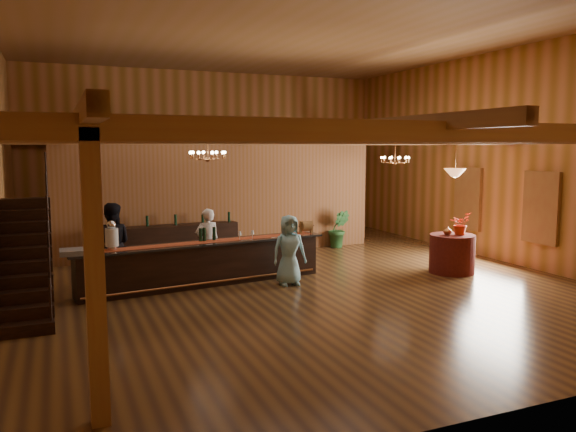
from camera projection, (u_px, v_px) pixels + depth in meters
name	position (u px, v px, depth m)	size (l,w,h in m)	color
floor	(288.00, 278.00, 12.88)	(14.00, 14.00, 0.00)	brown
ceiling	(288.00, 32.00, 12.21)	(14.00, 14.00, 0.00)	#91643E
wall_back	(208.00, 154.00, 18.96)	(12.00, 0.10, 5.50)	#BE7A49
wall_front	(533.00, 170.00, 6.13)	(12.00, 0.10, 5.50)	#BE7A49
wall_right	(497.00, 157.00, 14.83)	(0.10, 14.00, 5.50)	#BE7A49
beam_grid	(279.00, 137.00, 12.95)	(11.90, 13.90, 0.39)	olive
support_posts	(297.00, 212.00, 12.23)	(9.20, 10.20, 3.20)	olive
partition_wall	(223.00, 199.00, 15.71)	(9.00, 0.18, 3.10)	brown
window_right_front	(541.00, 208.00, 13.50)	(0.12, 1.05, 1.75)	white
window_right_back	(468.00, 199.00, 15.88)	(0.12, 1.05, 1.75)	white
staircase	(22.00, 260.00, 10.00)	(1.00, 2.80, 2.00)	black
backroom_boxes	(213.00, 226.00, 17.75)	(4.10, 0.60, 1.10)	black
tasting_bar	(204.00, 263.00, 12.23)	(5.72, 1.43, 0.96)	black
beverage_dispenser	(112.00, 236.00, 11.21)	(0.26, 0.26, 0.60)	silver
glass_rack_tray	(73.00, 252.00, 10.79)	(0.50, 0.50, 0.10)	gray
raffle_drum	(306.00, 226.00, 13.39)	(0.34, 0.24, 0.30)	brown
bar_bottle_0	(201.00, 235.00, 12.23)	(0.07, 0.07, 0.30)	black
bar_bottle_1	(204.00, 235.00, 12.27)	(0.07, 0.07, 0.30)	black
bar_bottle_2	(214.00, 234.00, 12.38)	(0.07, 0.07, 0.30)	black
backbar_shelf	(176.00, 242.00, 14.98)	(3.36, 0.52, 0.94)	black
round_table	(452.00, 254.00, 13.43)	(1.07, 1.07, 0.92)	#581610
chandelier_left	(208.00, 155.00, 12.31)	(0.80, 0.80, 0.53)	#9E6337
chandelier_right	(395.00, 159.00, 16.01)	(0.80, 0.80, 0.71)	#9E6337
pendant_lamp	(455.00, 173.00, 13.19)	(0.52, 0.52, 0.90)	#9E6337
bartender	(207.00, 243.00, 12.99)	(0.58, 0.38, 1.59)	silver
staff_second	(111.00, 244.00, 12.16)	(0.88, 0.68, 1.81)	black
guest	(289.00, 250.00, 12.21)	(0.75, 0.49, 1.54)	#81BFD0
floor_plant	(339.00, 229.00, 16.79)	(0.63, 0.51, 1.14)	#235324
table_flowers	(460.00, 224.00, 13.32)	(0.49, 0.42, 0.54)	red
table_vase	(448.00, 228.00, 13.34)	(0.16, 0.16, 0.33)	#9E6337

